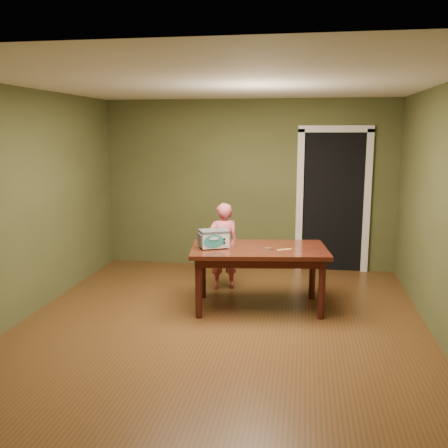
% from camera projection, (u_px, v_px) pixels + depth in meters
% --- Properties ---
extents(floor, '(5.00, 5.00, 0.00)m').
position_uv_depth(floor, '(221.00, 324.00, 5.54)').
color(floor, brown).
rests_on(floor, ground).
extents(room_shell, '(4.52, 5.02, 2.61)m').
position_uv_depth(room_shell, '(221.00, 171.00, 5.23)').
color(room_shell, '#4F522C').
rests_on(room_shell, ground).
extents(doorway, '(1.10, 0.66, 2.25)m').
position_uv_depth(doorway, '(332.00, 200.00, 7.84)').
color(doorway, black).
rests_on(doorway, ground).
extents(dining_table, '(1.71, 1.11, 0.75)m').
position_uv_depth(dining_table, '(259.00, 256.00, 5.96)').
color(dining_table, '#38140C').
rests_on(dining_table, floor).
extents(toy_oven, '(0.40, 0.35, 0.22)m').
position_uv_depth(toy_oven, '(214.00, 238.00, 5.91)').
color(toy_oven, '#4C4F54').
rests_on(toy_oven, dining_table).
extents(baking_pan, '(0.10, 0.10, 0.02)m').
position_uv_depth(baking_pan, '(268.00, 248.00, 5.85)').
color(baking_pan, silver).
rests_on(baking_pan, dining_table).
extents(spatula, '(0.17, 0.11, 0.01)m').
position_uv_depth(spatula, '(284.00, 250.00, 5.82)').
color(spatula, '#FDE96E').
rests_on(spatula, dining_table).
extents(child, '(0.50, 0.42, 1.18)m').
position_uv_depth(child, '(223.00, 246.00, 6.74)').
color(child, '#DE5B6B').
rests_on(child, floor).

